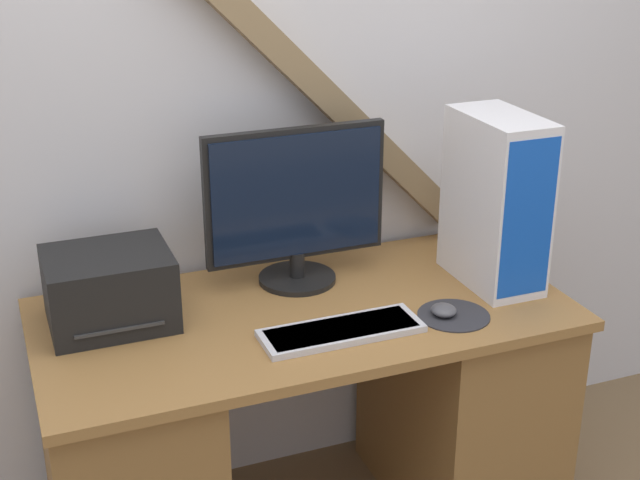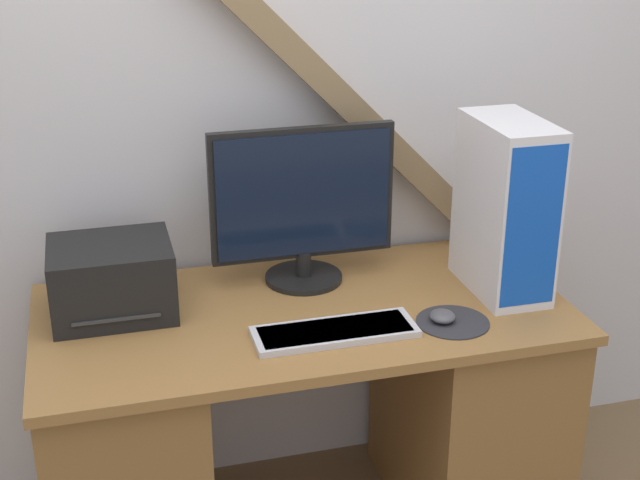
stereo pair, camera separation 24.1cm
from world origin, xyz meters
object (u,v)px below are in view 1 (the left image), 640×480
object	(u,v)px
computer_tower	(496,201)
printer	(109,289)
keyboard	(341,330)
mouse	(444,310)
monitor	(296,203)

from	to	relation	value
computer_tower	printer	size ratio (longest dim) A/B	1.54
printer	computer_tower	bearing A→B (deg)	-7.32
keyboard	computer_tower	bearing A→B (deg)	15.24
keyboard	mouse	distance (m)	0.30
monitor	keyboard	bearing A→B (deg)	-90.84
printer	keyboard	bearing A→B (deg)	-27.64
computer_tower	monitor	bearing A→B (deg)	158.74
mouse	printer	distance (m)	0.90
printer	mouse	bearing A→B (deg)	-19.22
mouse	printer	xyz separation A→B (m)	(-0.85, 0.30, 0.08)
mouse	computer_tower	world-z (taller)	computer_tower
printer	monitor	bearing A→B (deg)	7.05
monitor	printer	bearing A→B (deg)	-172.95
monitor	computer_tower	bearing A→B (deg)	-21.26
keyboard	printer	distance (m)	0.63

